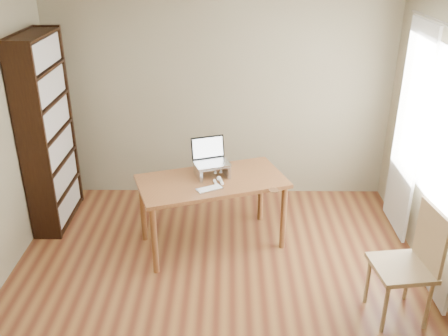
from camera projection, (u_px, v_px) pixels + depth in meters
room at (219, 175)px, 3.79m from camera, size 4.04×4.54×2.64m
bookshelf at (48, 133)px, 5.31m from camera, size 0.30×0.90×2.10m
curtains at (428, 151)px, 4.54m from camera, size 0.03×1.90×2.25m
desk at (212, 188)px, 5.00m from camera, size 1.60×1.16×0.75m
laptop_stand at (212, 169)px, 5.00m from camera, size 0.32×0.25×0.13m
laptop at (212, 156)px, 5.01m from camera, size 0.40×0.39×0.24m
keyboard at (210, 189)px, 4.76m from camera, size 0.27×0.21×0.02m
coaster at (274, 190)px, 4.75m from camera, size 0.10×0.10×0.01m
cat at (215, 169)px, 5.04m from camera, size 0.24×0.48×0.15m
chair at (413, 261)px, 4.05m from camera, size 0.51×0.51×1.02m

